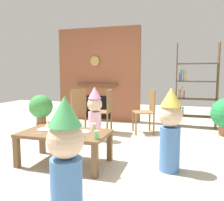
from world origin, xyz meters
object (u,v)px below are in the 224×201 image
at_px(bookshelf, 193,89).
at_px(paper_plate_front, 46,129).
at_px(birthday_cake_slice, 48,124).
at_px(child_with_cone_hat, 66,159).
at_px(dining_chair_right, 148,109).
at_px(coffee_table, 65,137).
at_px(dining_chair_left, 76,108).
at_px(paper_cup_center, 79,133).
at_px(paper_cup_near_left, 93,127).
at_px(potted_plant_short, 41,107).
at_px(paper_cup_near_right, 97,135).
at_px(dining_chair_middle, 105,108).
at_px(child_by_the_chairs, 95,112).
at_px(child_in_pink, 170,127).
at_px(paper_plate_rear, 83,132).

distance_m(bookshelf, paper_plate_front, 3.53).
height_order(paper_plate_front, birthday_cake_slice, birthday_cake_slice).
distance_m(child_with_cone_hat, dining_chair_right, 3.20).
bearing_deg(birthday_cake_slice, child_with_cone_hat, -53.57).
distance_m(coffee_table, dining_chair_left, 1.80).
bearing_deg(paper_cup_center, paper_plate_front, 162.88).
relative_size(paper_cup_near_left, potted_plant_short, 0.13).
relative_size(paper_cup_near_right, dining_chair_right, 0.11).
relative_size(paper_plate_front, dining_chair_middle, 0.24).
bearing_deg(child_by_the_chairs, paper_plate_front, -15.06).
bearing_deg(child_in_pink, paper_cup_center, 9.29).
height_order(bookshelf, potted_plant_short, bookshelf).
bearing_deg(paper_plate_front, paper_plate_rear, 2.09).
bearing_deg(dining_chair_right, paper_plate_rear, 52.45).
bearing_deg(birthday_cake_slice, paper_cup_center, -29.02).
relative_size(child_with_cone_hat, child_in_pink, 1.00).
distance_m(paper_cup_center, dining_chair_right, 2.23).
bearing_deg(paper_cup_near_left, birthday_cake_slice, 178.96).
height_order(coffee_table, paper_plate_front, paper_plate_front).
bearing_deg(paper_cup_near_left, child_by_the_chairs, 109.82).
bearing_deg(dining_chair_left, child_by_the_chairs, 166.29).
bearing_deg(dining_chair_middle, dining_chair_left, 4.54).
bearing_deg(child_in_pink, birthday_cake_slice, -9.09).
xyz_separation_m(paper_cup_near_left, dining_chair_right, (0.50, 1.79, 0.02)).
relative_size(child_in_pink, dining_chair_middle, 1.17).
height_order(child_in_pink, dining_chair_middle, child_in_pink).
height_order(paper_plate_rear, dining_chair_middle, dining_chair_middle).
bearing_deg(paper_cup_center, bookshelf, 64.46).
xyz_separation_m(coffee_table, birthday_cake_slice, (-0.40, 0.23, 0.10)).
bearing_deg(paper_cup_near_right, child_by_the_chairs, 111.69).
bearing_deg(paper_plate_rear, child_in_pink, 5.82).
bearing_deg(birthday_cake_slice, paper_cup_near_right, -24.75).
distance_m(paper_cup_near_right, dining_chair_left, 2.21).
bearing_deg(dining_chair_right, paper_plate_front, 39.03).
height_order(paper_plate_front, child_in_pink, child_in_pink).
height_order(bookshelf, paper_cup_center, bookshelf).
height_order(bookshelf, paper_cup_near_left, bookshelf).
height_order(paper_cup_near_left, birthday_cake_slice, paper_cup_near_left).
xyz_separation_m(paper_cup_near_left, paper_plate_front, (-0.65, -0.18, -0.04)).
xyz_separation_m(paper_cup_center, dining_chair_middle, (-0.29, 1.92, 0.02)).
distance_m(dining_chair_left, dining_chair_right, 1.50).
bearing_deg(paper_plate_rear, paper_cup_near_left, 62.15).
relative_size(paper_cup_center, paper_plate_rear, 0.44).
relative_size(paper_plate_rear, birthday_cake_slice, 1.95).
relative_size(bookshelf, paper_cup_center, 21.88).
distance_m(paper_plate_rear, birthday_cake_slice, 0.67).
distance_m(child_in_pink, child_by_the_chairs, 1.74).
xyz_separation_m(bookshelf, dining_chair_left, (-2.36, -1.20, -0.37)).
distance_m(coffee_table, paper_cup_near_left, 0.41).
height_order(child_in_pink, child_by_the_chairs, child_in_pink).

